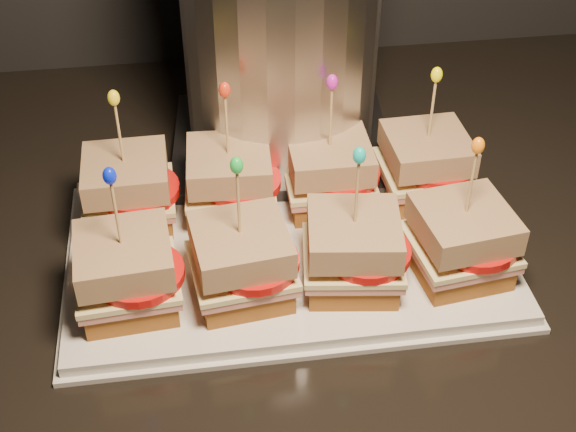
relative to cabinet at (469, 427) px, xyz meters
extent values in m
cube|color=black|center=(0.00, 0.00, 0.00)|extent=(2.19, 0.69, 0.91)
cube|color=black|center=(0.00, 0.00, 0.47)|extent=(2.23, 0.73, 0.04)
cube|color=silver|center=(-0.31, -0.10, 0.50)|extent=(0.45, 0.28, 0.02)
cube|color=silver|center=(-0.31, -0.10, 0.50)|extent=(0.46, 0.29, 0.01)
cube|color=brown|center=(-0.47, -0.04, 0.52)|extent=(0.09, 0.09, 0.02)
cube|color=#B35F55|center=(-0.47, -0.04, 0.54)|extent=(0.10, 0.09, 0.01)
cube|color=beige|center=(-0.47, -0.04, 0.55)|extent=(0.10, 0.09, 0.01)
cylinder|color=red|center=(-0.46, -0.04, 0.55)|extent=(0.09, 0.09, 0.01)
cube|color=brown|center=(-0.47, -0.04, 0.57)|extent=(0.09, 0.09, 0.03)
cylinder|color=tan|center=(-0.47, -0.04, 0.62)|extent=(0.00, 0.00, 0.09)
ellipsoid|color=yellow|center=(-0.47, -0.04, 0.66)|extent=(0.01, 0.01, 0.02)
cube|color=brown|center=(-0.36, -0.04, 0.52)|extent=(0.09, 0.09, 0.02)
cube|color=#B35F55|center=(-0.36, -0.04, 0.54)|extent=(0.10, 0.10, 0.01)
cube|color=beige|center=(-0.36, -0.04, 0.55)|extent=(0.10, 0.10, 0.01)
cylinder|color=red|center=(-0.35, -0.04, 0.55)|extent=(0.09, 0.09, 0.01)
cube|color=brown|center=(-0.36, -0.04, 0.57)|extent=(0.09, 0.09, 0.03)
cylinder|color=tan|center=(-0.36, -0.04, 0.62)|extent=(0.00, 0.00, 0.09)
ellipsoid|color=red|center=(-0.36, -0.04, 0.66)|extent=(0.01, 0.01, 0.02)
cube|color=brown|center=(-0.25, -0.04, 0.52)|extent=(0.09, 0.09, 0.02)
cube|color=#B35F55|center=(-0.25, -0.04, 0.54)|extent=(0.09, 0.09, 0.01)
cube|color=beige|center=(-0.25, -0.04, 0.55)|extent=(0.10, 0.09, 0.01)
cylinder|color=red|center=(-0.24, -0.04, 0.55)|extent=(0.09, 0.09, 0.01)
cube|color=brown|center=(-0.25, -0.04, 0.57)|extent=(0.09, 0.09, 0.03)
cylinder|color=tan|center=(-0.25, -0.04, 0.62)|extent=(0.00, 0.00, 0.09)
ellipsoid|color=#C01AB1|center=(-0.25, -0.04, 0.66)|extent=(0.01, 0.01, 0.02)
cube|color=brown|center=(-0.14, -0.04, 0.52)|extent=(0.09, 0.09, 0.02)
cube|color=#B35F55|center=(-0.14, -0.04, 0.54)|extent=(0.10, 0.09, 0.01)
cube|color=beige|center=(-0.14, -0.04, 0.55)|extent=(0.10, 0.10, 0.01)
cylinder|color=red|center=(-0.13, -0.04, 0.55)|extent=(0.09, 0.09, 0.01)
cube|color=brown|center=(-0.14, -0.04, 0.57)|extent=(0.09, 0.09, 0.03)
cylinder|color=tan|center=(-0.14, -0.04, 0.62)|extent=(0.00, 0.00, 0.09)
ellipsoid|color=#FEF606|center=(-0.14, -0.04, 0.66)|extent=(0.01, 0.01, 0.02)
cube|color=brown|center=(-0.47, -0.17, 0.52)|extent=(0.09, 0.09, 0.02)
cube|color=#B35F55|center=(-0.47, -0.17, 0.54)|extent=(0.10, 0.10, 0.01)
cube|color=beige|center=(-0.47, -0.17, 0.55)|extent=(0.10, 0.10, 0.01)
cylinder|color=red|center=(-0.46, -0.17, 0.55)|extent=(0.09, 0.09, 0.01)
cube|color=brown|center=(-0.47, -0.17, 0.57)|extent=(0.09, 0.09, 0.03)
cylinder|color=tan|center=(-0.47, -0.17, 0.62)|extent=(0.00, 0.00, 0.09)
ellipsoid|color=#091CE1|center=(-0.47, -0.17, 0.66)|extent=(0.01, 0.01, 0.02)
cube|color=brown|center=(-0.36, -0.17, 0.52)|extent=(0.09, 0.09, 0.02)
cube|color=#B35F55|center=(-0.36, -0.17, 0.54)|extent=(0.10, 0.10, 0.01)
cube|color=beige|center=(-0.36, -0.17, 0.55)|extent=(0.11, 0.10, 0.01)
cylinder|color=red|center=(-0.35, -0.17, 0.55)|extent=(0.09, 0.09, 0.01)
cube|color=brown|center=(-0.36, -0.17, 0.57)|extent=(0.10, 0.10, 0.03)
cylinder|color=tan|center=(-0.36, -0.17, 0.62)|extent=(0.00, 0.00, 0.09)
ellipsoid|color=green|center=(-0.36, -0.17, 0.66)|extent=(0.01, 0.01, 0.02)
cube|color=brown|center=(-0.25, -0.17, 0.52)|extent=(0.10, 0.10, 0.02)
cube|color=#B35F55|center=(-0.25, -0.17, 0.54)|extent=(0.11, 0.10, 0.01)
cube|color=beige|center=(-0.25, -0.17, 0.55)|extent=(0.11, 0.10, 0.01)
cylinder|color=red|center=(-0.24, -0.17, 0.55)|extent=(0.09, 0.09, 0.01)
cube|color=brown|center=(-0.25, -0.17, 0.57)|extent=(0.10, 0.10, 0.03)
cylinder|color=tan|center=(-0.25, -0.17, 0.62)|extent=(0.00, 0.00, 0.09)
ellipsoid|color=#0FB7AA|center=(-0.25, -0.17, 0.66)|extent=(0.01, 0.01, 0.02)
cube|color=brown|center=(-0.14, -0.17, 0.52)|extent=(0.10, 0.10, 0.02)
cube|color=#B35F55|center=(-0.14, -0.17, 0.54)|extent=(0.10, 0.10, 0.01)
cube|color=beige|center=(-0.14, -0.17, 0.55)|extent=(0.11, 0.10, 0.01)
cylinder|color=red|center=(-0.13, -0.17, 0.55)|extent=(0.09, 0.09, 0.01)
cube|color=brown|center=(-0.14, -0.17, 0.57)|extent=(0.10, 0.10, 0.03)
cylinder|color=tan|center=(-0.14, -0.17, 0.62)|extent=(0.00, 0.00, 0.09)
ellipsoid|color=orange|center=(-0.14, -0.17, 0.66)|extent=(0.01, 0.01, 0.02)
cube|color=#262628|center=(-0.29, 0.08, 0.51)|extent=(0.28, 0.24, 0.03)
cylinder|color=silver|center=(-0.29, 0.08, 0.67)|extent=(0.22, 0.22, 0.28)
camera|label=1|loc=(-0.40, -0.73, 1.06)|focal=50.00mm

